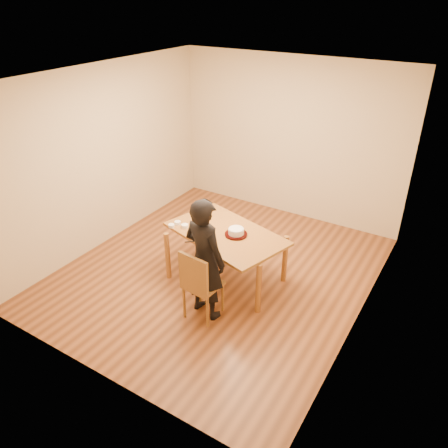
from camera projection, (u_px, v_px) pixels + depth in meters
The scene contains 16 objects.
room_shell at pixel (231, 177), 5.89m from camera, with size 4.00×4.50×2.70m.
dining_table at pixel (226, 234), 5.78m from camera, with size 1.56×0.93×0.04m, color brown.
dining_chair at pixel (203, 284), 5.27m from camera, with size 0.40×0.40×0.04m, color brown.
cake_plate at pixel (236, 234), 5.70m from camera, with size 0.30×0.30×0.02m, color red.
cake at pixel (236, 231), 5.68m from camera, with size 0.21×0.21×0.07m, color white.
frosting_dome at pixel (236, 228), 5.66m from camera, with size 0.20×0.20×0.03m, color white.
frosting_tub at pixel (207, 243), 5.45m from camera, with size 0.10×0.10×0.09m, color white.
frosting_lid at pixel (199, 240), 5.60m from camera, with size 0.09×0.09×0.01m, color #1A3DAC.
frosting_dollop at pixel (199, 239), 5.59m from camera, with size 0.04×0.04×0.02m, color white.
ramekin_green at pixel (171, 226), 5.89m from camera, with size 0.08×0.08×0.04m, color white.
ramekin_yellow at pixel (185, 226), 5.88m from camera, with size 0.09×0.09×0.04m, color white.
ramekin_multi at pixel (178, 223), 5.96m from camera, with size 0.09×0.09×0.04m, color white.
candy_box_pink at pixel (203, 215), 6.19m from camera, with size 0.13×0.07×0.02m, color #D532B0.
candy_box_green at pixel (203, 213), 6.19m from camera, with size 0.13×0.07×0.02m, color green.
spatula at pixel (191, 242), 5.55m from camera, with size 0.16×0.01×0.01m, color black.
person at pixel (205, 259), 5.14m from camera, with size 0.58×0.38×1.58m, color black.
Camera 1 is at (2.78, -4.37, 3.63)m, focal length 35.00 mm.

